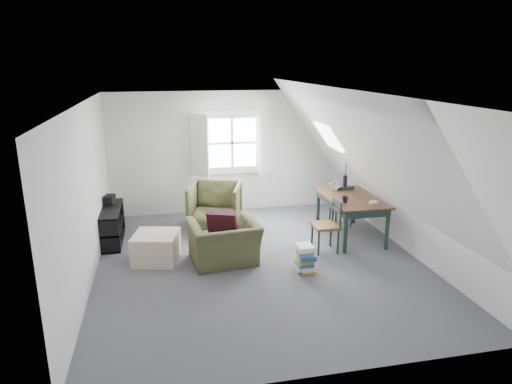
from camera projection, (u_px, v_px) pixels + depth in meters
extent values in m
plane|color=#4B4B50|center=(260.00, 263.00, 7.19)|extent=(5.50, 5.50, 0.00)
plane|color=white|center=(261.00, 102.00, 6.50)|extent=(5.50, 5.50, 0.00)
plane|color=silver|center=(232.00, 152.00, 9.43)|extent=(5.00, 0.00, 5.00)
plane|color=silver|center=(325.00, 262.00, 4.25)|extent=(5.00, 0.00, 5.00)
plane|color=silver|center=(86.00, 196.00, 6.34)|extent=(0.00, 5.50, 5.50)
plane|color=silver|center=(412.00, 178.00, 7.34)|extent=(0.00, 5.50, 5.50)
plane|color=white|center=(153.00, 156.00, 6.39)|extent=(3.19, 5.50, 4.48)
plane|color=white|center=(359.00, 148.00, 7.01)|extent=(3.19, 5.50, 4.48)
cube|color=white|center=(232.00, 143.00, 9.35)|extent=(1.30, 0.04, 1.30)
cube|color=white|center=(199.00, 145.00, 9.07)|extent=(0.35, 0.35, 1.25)
cube|color=white|center=(266.00, 143.00, 9.34)|extent=(0.35, 0.35, 1.25)
cube|color=white|center=(232.00, 143.00, 9.34)|extent=(1.00, 0.02, 1.00)
cube|color=white|center=(232.00, 143.00, 9.33)|extent=(1.08, 0.04, 0.05)
cube|color=white|center=(232.00, 143.00, 9.33)|extent=(0.05, 0.04, 1.08)
cube|color=white|center=(329.00, 137.00, 8.24)|extent=(0.35, 0.75, 0.47)
imported|color=#414424|center=(224.00, 262.00, 7.21)|extent=(1.13, 1.01, 0.67)
imported|color=#414424|center=(216.00, 227.00, 8.73)|extent=(1.16, 1.18, 0.87)
cube|color=#390F1D|center=(222.00, 224.00, 7.19)|extent=(0.52, 0.41, 0.47)
cube|color=#C0AA92|center=(156.00, 247.00, 7.22)|extent=(0.81, 0.81, 0.45)
cube|color=#341C0E|center=(351.00, 198.00, 8.07)|extent=(0.90, 1.50, 0.04)
cube|color=#1C302C|center=(351.00, 202.00, 8.09)|extent=(0.80, 1.40, 0.12)
cylinder|color=#1C302C|center=(346.00, 233.00, 7.47)|extent=(0.07, 0.07, 0.71)
cylinder|color=#1C302C|center=(387.00, 229.00, 7.62)|extent=(0.07, 0.07, 0.71)
cylinder|color=#1C302C|center=(318.00, 208.00, 8.73)|extent=(0.07, 0.07, 0.71)
cylinder|color=#1C302C|center=(354.00, 206.00, 8.88)|extent=(0.07, 0.07, 0.71)
sphere|color=silver|center=(334.00, 185.00, 8.43)|extent=(0.20, 0.20, 0.20)
cylinder|color=silver|center=(335.00, 178.00, 8.40)|extent=(0.06, 0.06, 0.11)
cylinder|color=black|center=(345.00, 182.00, 8.57)|extent=(0.08, 0.08, 0.25)
cylinder|color=#3F2D1E|center=(346.00, 168.00, 8.49)|extent=(0.03, 0.05, 0.45)
cylinder|color=#3F2D1E|center=(346.00, 168.00, 8.51)|extent=(0.04, 0.06, 0.45)
cylinder|color=#3F2D1E|center=(346.00, 168.00, 8.48)|extent=(0.05, 0.07, 0.44)
imported|color=black|center=(345.00, 203.00, 7.73)|extent=(0.14, 0.14, 0.10)
cube|color=white|center=(373.00, 202.00, 7.68)|extent=(0.12, 0.08, 0.04)
cube|color=brown|center=(341.00, 205.00, 8.76)|extent=(0.38, 0.38, 0.05)
cylinder|color=#1C302C|center=(345.00, 212.00, 8.99)|extent=(0.03, 0.03, 0.39)
cylinder|color=#1C302C|center=(351.00, 217.00, 8.70)|extent=(0.03, 0.03, 0.39)
cylinder|color=#1C302C|center=(330.00, 213.00, 8.93)|extent=(0.03, 0.03, 0.39)
cylinder|color=#1C302C|center=(336.00, 218.00, 8.64)|extent=(0.03, 0.03, 0.39)
cylinder|color=#1C302C|center=(353.00, 197.00, 8.57)|extent=(0.03, 0.03, 0.41)
cylinder|color=#1C302C|center=(337.00, 198.00, 8.51)|extent=(0.03, 0.03, 0.41)
cube|color=#1C302C|center=(345.00, 189.00, 8.50)|extent=(0.31, 0.03, 0.07)
cube|color=#1C302C|center=(345.00, 195.00, 8.53)|extent=(0.31, 0.03, 0.05)
cube|color=brown|center=(325.00, 226.00, 7.53)|extent=(0.41, 0.41, 0.05)
cylinder|color=#1C302C|center=(312.00, 236.00, 7.72)|extent=(0.04, 0.04, 0.42)
cylinder|color=#1C302C|center=(331.00, 234.00, 7.78)|extent=(0.04, 0.04, 0.42)
cylinder|color=#1C302C|center=(319.00, 243.00, 7.40)|extent=(0.04, 0.04, 0.42)
cylinder|color=#1C302C|center=(338.00, 242.00, 7.47)|extent=(0.04, 0.04, 0.42)
cylinder|color=#1C302C|center=(333.00, 210.00, 7.67)|extent=(0.04, 0.04, 0.44)
cylinder|color=#1C302C|center=(341.00, 216.00, 7.35)|extent=(0.04, 0.04, 0.44)
cube|color=#1C302C|center=(337.00, 202.00, 7.46)|extent=(0.03, 0.33, 0.08)
cube|color=#1C302C|center=(337.00, 210.00, 7.50)|extent=(0.03, 0.33, 0.06)
cube|color=black|center=(112.00, 240.00, 8.05)|extent=(0.40, 1.19, 0.03)
cube|color=black|center=(110.00, 225.00, 7.98)|extent=(0.40, 1.19, 0.03)
cube|color=black|center=(109.00, 209.00, 7.89)|extent=(0.40, 1.19, 0.03)
cube|color=black|center=(107.00, 237.00, 7.43)|extent=(0.40, 0.03, 0.59)
cube|color=black|center=(113.00, 215.00, 8.52)|extent=(0.40, 0.03, 0.59)
cube|color=#264C99|center=(109.00, 242.00, 7.70)|extent=(0.18, 0.20, 0.22)
cube|color=red|center=(112.00, 232.00, 8.12)|extent=(0.18, 0.24, 0.22)
cube|color=white|center=(108.00, 223.00, 7.76)|extent=(0.18, 0.22, 0.20)
cube|color=black|center=(110.00, 200.00, 8.11)|extent=(0.20, 0.25, 0.18)
cube|color=#B29933|center=(306.00, 270.00, 6.90)|extent=(0.22, 0.29, 0.04)
cube|color=white|center=(304.00, 267.00, 6.90)|extent=(0.28, 0.32, 0.03)
cube|color=white|center=(307.00, 266.00, 6.88)|extent=(0.23, 0.31, 0.04)
cube|color=#337F4C|center=(304.00, 264.00, 6.87)|extent=(0.24, 0.29, 0.03)
cube|color=#264C99|center=(306.00, 263.00, 6.84)|extent=(0.26, 0.33, 0.03)
cube|color=#B29933|center=(305.00, 260.00, 6.86)|extent=(0.22, 0.29, 0.03)
cube|color=#B29933|center=(305.00, 258.00, 6.87)|extent=(0.25, 0.32, 0.04)
cube|color=#264C99|center=(308.00, 256.00, 6.83)|extent=(0.26, 0.33, 0.04)
cube|color=#264C99|center=(306.00, 254.00, 6.81)|extent=(0.26, 0.32, 0.03)
cube|color=#B29933|center=(305.00, 251.00, 6.85)|extent=(0.23, 0.30, 0.04)
cube|color=white|center=(304.00, 249.00, 6.83)|extent=(0.24, 0.27, 0.04)
cube|color=white|center=(305.00, 246.00, 6.82)|extent=(0.24, 0.29, 0.03)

